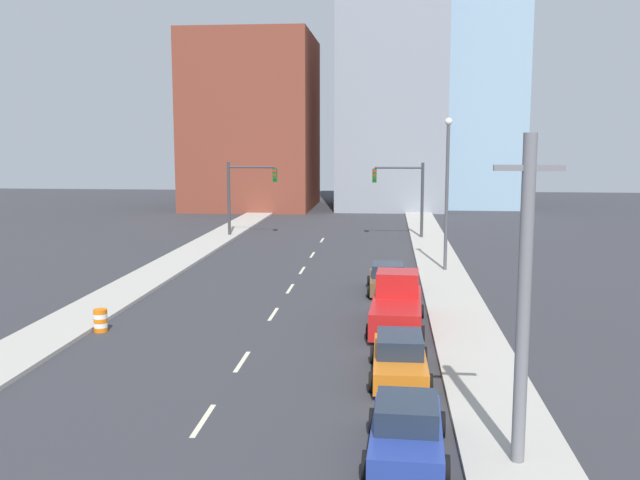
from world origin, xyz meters
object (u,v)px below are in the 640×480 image
(utility_pole_right_near, at_px, (524,301))
(pickup_truck_red, at_px, (397,306))
(traffic_barrel, at_px, (101,320))
(traffic_signal_left, at_px, (243,189))
(street_lamp, at_px, (447,185))
(sedan_blue, at_px, (407,430))
(traffic_signal_right, at_px, (408,190))
(sedan_brown, at_px, (388,279))
(sedan_orange, at_px, (400,358))

(utility_pole_right_near, distance_m, pickup_truck_red, 13.56)
(traffic_barrel, bearing_deg, traffic_signal_left, 89.92)
(street_lamp, bearing_deg, sedan_blue, -96.58)
(traffic_signal_right, xyz_separation_m, traffic_barrel, (-13.31, -29.12, -3.44))
(utility_pole_right_near, xyz_separation_m, traffic_barrel, (-14.94, 10.92, -3.66))
(utility_pole_right_near, distance_m, sedan_brown, 20.30)
(utility_pole_right_near, height_order, sedan_blue, utility_pole_right_near)
(traffic_signal_left, height_order, utility_pole_right_near, utility_pole_right_near)
(sedan_blue, relative_size, sedan_brown, 1.02)
(traffic_signal_left, distance_m, pickup_truck_red, 29.91)
(traffic_signal_right, bearing_deg, utility_pole_right_near, -87.66)
(traffic_signal_left, bearing_deg, traffic_barrel, -90.08)
(traffic_barrel, distance_m, sedan_brown, 14.73)
(utility_pole_right_near, distance_m, street_lamp, 25.71)
(traffic_signal_right, distance_m, pickup_truck_red, 27.35)
(traffic_barrel, relative_size, street_lamp, 0.10)
(sedan_blue, bearing_deg, pickup_truck_red, 92.57)
(street_lamp, height_order, sedan_blue, street_lamp)
(street_lamp, height_order, pickup_truck_red, street_lamp)
(utility_pole_right_near, distance_m, sedan_orange, 7.76)
(traffic_signal_left, bearing_deg, sedan_blue, -72.85)
(traffic_signal_left, bearing_deg, pickup_truck_red, -65.92)
(traffic_signal_right, height_order, pickup_truck_red, traffic_signal_right)
(street_lamp, relative_size, pickup_truck_red, 1.53)
(sedan_orange, height_order, sedan_brown, sedan_brown)
(pickup_truck_red, bearing_deg, sedan_orange, -87.57)
(traffic_barrel, xyz_separation_m, street_lamp, (15.20, 14.76, 4.76))
(sedan_orange, distance_m, pickup_truck_red, 6.51)
(traffic_signal_right, xyz_separation_m, pickup_truck_red, (-1.13, -27.16, -3.02))
(sedan_blue, bearing_deg, sedan_brown, 93.56)
(traffic_signal_right, xyz_separation_m, sedan_orange, (-1.11, -33.67, -3.25))
(utility_pole_right_near, height_order, sedan_brown, utility_pole_right_near)
(traffic_barrel, xyz_separation_m, pickup_truck_red, (12.18, 1.96, 0.43))
(sedan_orange, bearing_deg, traffic_signal_right, 87.70)
(sedan_orange, xyz_separation_m, pickup_truck_red, (-0.02, 6.51, 0.24))
(traffic_signal_left, height_order, pickup_truck_red, traffic_signal_left)
(sedan_blue, bearing_deg, street_lamp, 85.53)
(traffic_signal_right, relative_size, traffic_barrel, 6.38)
(traffic_signal_left, relative_size, utility_pole_right_near, 0.76)
(traffic_signal_right, height_order, traffic_barrel, traffic_signal_right)
(traffic_barrel, height_order, sedan_blue, sedan_blue)
(traffic_signal_right, distance_m, sedan_orange, 33.85)
(street_lamp, bearing_deg, traffic_signal_left, 136.55)
(sedan_blue, relative_size, pickup_truck_red, 0.74)
(traffic_signal_left, distance_m, utility_pole_right_near, 42.73)
(street_lamp, xyz_separation_m, sedan_brown, (-3.41, -5.93, -4.56))
(utility_pole_right_near, height_order, street_lamp, street_lamp)
(traffic_signal_left, bearing_deg, sedan_brown, -59.93)
(traffic_barrel, distance_m, sedan_orange, 13.02)
(sedan_brown, bearing_deg, pickup_truck_red, -88.28)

